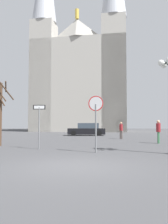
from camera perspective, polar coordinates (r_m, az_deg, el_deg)
ground_plane at (r=7.66m, az=-2.67°, el=-13.77°), size 120.00×120.00×0.00m
cathedral at (r=44.65m, az=-0.82°, el=10.99°), size 18.75×14.63×40.99m
stop_sign at (r=11.04m, az=3.06°, el=-0.21°), size 0.75×0.22×2.82m
one_way_arrow_sign at (r=12.84m, az=-11.48°, el=-2.20°), size 0.71×0.07×2.50m
bare_tree at (r=15.46m, az=-20.72°, el=0.17°), size 1.32×1.29×4.22m
parked_car_near_black at (r=27.29m, az=0.69°, el=-4.57°), size 4.64×2.12×1.52m
pedestrian_walking at (r=21.29m, az=9.52°, el=-4.24°), size 0.32×0.32×1.61m
pedestrian_standing at (r=17.14m, az=18.58°, el=-4.23°), size 0.32×0.32×1.70m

